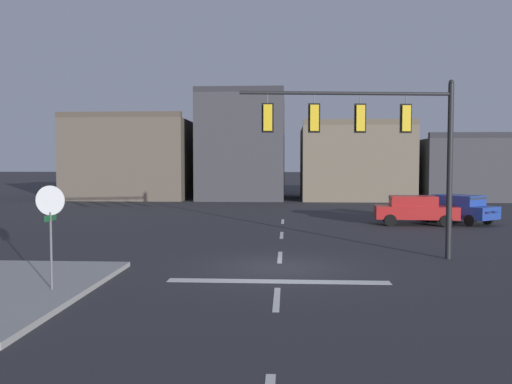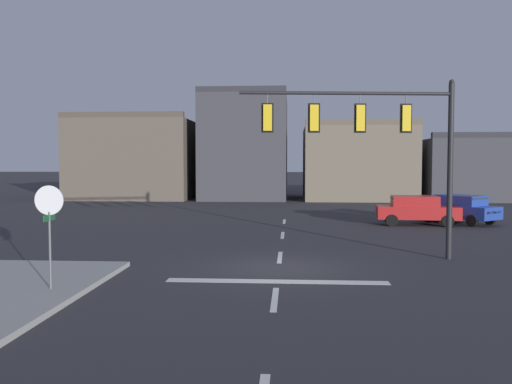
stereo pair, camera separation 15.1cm
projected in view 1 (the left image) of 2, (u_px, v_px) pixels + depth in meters
The scene contains 8 objects.
ground_plane at pixel (279, 268), 17.38m from camera, with size 400.00×400.00×0.00m, color #2B2B30.
stop_bar_paint at pixel (278, 281), 15.39m from camera, with size 6.40×0.50×0.01m, color silver.
lane_centreline at pixel (280, 257), 19.38m from camera, with size 0.16×26.40×0.01m.
signal_mast_near_side at pixel (376, 132), 18.69m from camera, with size 7.49×0.99×6.33m.
stop_sign at pixel (51, 212), 13.70m from camera, with size 0.76×0.64×2.83m.
car_lot_nearside at pixel (456, 208), 30.42m from camera, with size 4.16×4.56×1.61m.
car_lot_middle at pixel (415, 209), 29.65m from camera, with size 4.57×2.20×1.61m.
building_row at pixel (266, 159), 52.42m from camera, with size 43.42×12.38×10.18m.
Camera 1 is at (0.25, -17.24, 3.39)m, focal length 37.57 mm.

